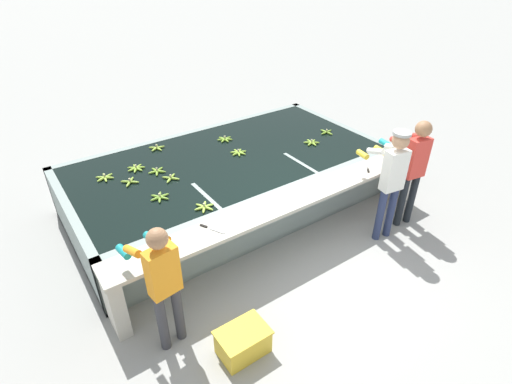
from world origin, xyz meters
TOP-DOWN VIEW (x-y plane):
  - ground_plane at (0.00, 0.00)m, footprint 80.00×80.00m
  - wash_tank at (0.00, 1.78)m, footprint 5.10×2.66m
  - work_ledge at (0.00, 0.23)m, footprint 5.10×0.45m
  - worker_0 at (-2.03, -0.27)m, footprint 0.47×0.73m
  - worker_1 at (1.38, -0.35)m, footprint 0.48×0.75m
  - worker_2 at (1.93, -0.30)m, footprint 0.48×0.74m
  - banana_bunch_floating_0 at (0.22, 1.81)m, footprint 0.28×0.27m
  - banana_bunch_floating_1 at (-1.40, 1.28)m, footprint 0.28×0.27m
  - banana_bunch_floating_2 at (-1.59, 1.91)m, footprint 0.24×0.24m
  - banana_bunch_floating_3 at (0.31, 2.39)m, footprint 0.28×0.28m
  - banana_bunch_floating_4 at (-1.14, 1.98)m, footprint 0.27×0.28m
  - banana_bunch_floating_5 at (-1.01, 0.72)m, footprint 0.28×0.27m
  - banana_bunch_floating_6 at (-1.85, 2.24)m, footprint 0.27×0.28m
  - banana_bunch_floating_7 at (1.47, 1.40)m, footprint 0.27×0.28m
  - banana_bunch_floating_8 at (-1.37, 2.25)m, footprint 0.28×0.28m
  - banana_bunch_floating_9 at (-1.05, 1.67)m, footprint 0.23×0.23m
  - banana_bunch_floating_10 at (1.99, 1.58)m, footprint 0.28×0.28m
  - banana_bunch_floating_11 at (-0.82, 2.74)m, footprint 0.27×0.28m
  - knife_0 at (1.57, 0.22)m, footprint 0.25×0.28m
  - knife_1 at (-1.18, 0.30)m, footprint 0.19×0.32m
  - crate at (-1.46, -0.87)m, footprint 0.55×0.39m

SIDE VIEW (x-z plane):
  - ground_plane at x=0.00m, z-range 0.00..0.00m
  - crate at x=-1.46m, z-range 0.00..0.33m
  - wash_tank at x=0.00m, z-range -0.01..0.84m
  - work_ledge at x=0.00m, z-range 0.20..1.04m
  - knife_0 at x=1.57m, z-range 0.84..0.86m
  - knife_1 at x=-1.18m, z-range 0.84..0.86m
  - banana_bunch_floating_0 at x=0.22m, z-range 0.82..0.89m
  - banana_bunch_floating_3 at x=0.31m, z-range 0.82..0.89m
  - banana_bunch_floating_8 at x=-1.37m, z-range 0.82..0.89m
  - banana_bunch_floating_1 at x=-1.40m, z-range 0.82..0.89m
  - banana_bunch_floating_5 at x=-1.01m, z-range 0.82..0.89m
  - banana_bunch_floating_6 at x=-1.85m, z-range 0.82..0.89m
  - banana_bunch_floating_7 at x=1.47m, z-range 0.82..0.89m
  - banana_bunch_floating_4 at x=-1.14m, z-range 0.82..0.90m
  - banana_bunch_floating_11 at x=-0.82m, z-range 0.82..0.90m
  - banana_bunch_floating_2 at x=-1.59m, z-range 0.82..0.90m
  - banana_bunch_floating_9 at x=-1.05m, z-range 0.82..0.90m
  - banana_bunch_floating_10 at x=1.99m, z-range 0.82..0.90m
  - worker_0 at x=-2.03m, z-range 0.15..1.73m
  - worker_2 at x=1.93m, z-range 0.18..1.90m
  - worker_1 at x=1.38m, z-range 0.19..1.91m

